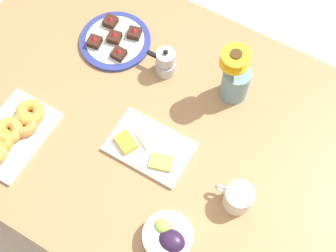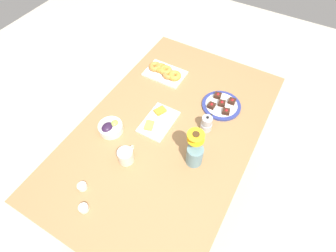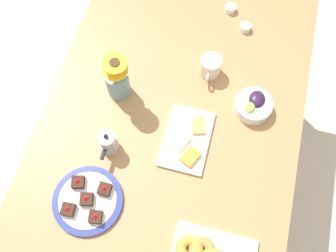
{
  "view_description": "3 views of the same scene",
  "coord_description": "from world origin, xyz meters",
  "px_view_note": "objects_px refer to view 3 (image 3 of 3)",
  "views": [
    {
      "loc": [
        -0.32,
        0.55,
        2.1
      ],
      "look_at": [
        0.0,
        0.0,
        0.78
      ],
      "focal_mm": 50.0,
      "sensor_mm": 36.0,
      "label": 1
    },
    {
      "loc": [
        -0.8,
        -0.46,
        2.03
      ],
      "look_at": [
        0.0,
        0.0,
        0.78
      ],
      "focal_mm": 28.0,
      "sensor_mm": 36.0,
      "label": 2
    },
    {
      "loc": [
        0.53,
        0.14,
        2.07
      ],
      "look_at": [
        0.0,
        0.0,
        0.78
      ],
      "focal_mm": 40.0,
      "sensor_mm": 36.0,
      "label": 3
    }
  ],
  "objects_px": {
    "coffee_mug": "(210,66)",
    "grape_bowl": "(254,105)",
    "flower_vase": "(118,81)",
    "jam_cup_honey": "(231,8)",
    "dining_table": "(168,138)",
    "moka_pot": "(108,143)",
    "jam_cup_berry": "(245,27)",
    "dessert_plate": "(88,200)",
    "cheese_platter": "(187,140)"
  },
  "relations": [
    {
      "from": "cheese_platter",
      "to": "jam_cup_berry",
      "type": "relative_size",
      "value": 5.42
    },
    {
      "from": "jam_cup_honey",
      "to": "jam_cup_berry",
      "type": "bearing_deg",
      "value": 43.96
    },
    {
      "from": "jam_cup_honey",
      "to": "flower_vase",
      "type": "distance_m",
      "value": 0.63
    },
    {
      "from": "jam_cup_honey",
      "to": "dining_table",
      "type": "bearing_deg",
      "value": -10.95
    },
    {
      "from": "grape_bowl",
      "to": "jam_cup_berry",
      "type": "height_order",
      "value": "grape_bowl"
    },
    {
      "from": "dessert_plate",
      "to": "jam_cup_berry",
      "type": "bearing_deg",
      "value": 155.07
    },
    {
      "from": "dining_table",
      "to": "grape_bowl",
      "type": "bearing_deg",
      "value": 120.34
    },
    {
      "from": "cheese_platter",
      "to": "moka_pot",
      "type": "bearing_deg",
      "value": -70.19
    },
    {
      "from": "jam_cup_honey",
      "to": "dessert_plate",
      "type": "xyz_separation_m",
      "value": [
        0.96,
        -0.33,
        -0.0
      ]
    },
    {
      "from": "dining_table",
      "to": "cheese_platter",
      "type": "height_order",
      "value": "cheese_platter"
    },
    {
      "from": "coffee_mug",
      "to": "dining_table",
      "type": "bearing_deg",
      "value": -18.59
    },
    {
      "from": "grape_bowl",
      "to": "cheese_platter",
      "type": "height_order",
      "value": "grape_bowl"
    },
    {
      "from": "grape_bowl",
      "to": "cheese_platter",
      "type": "relative_size",
      "value": 0.56
    },
    {
      "from": "moka_pot",
      "to": "dessert_plate",
      "type": "bearing_deg",
      "value": -3.24
    },
    {
      "from": "grape_bowl",
      "to": "jam_cup_berry",
      "type": "xyz_separation_m",
      "value": [
        -0.37,
        -0.09,
        -0.01
      ]
    },
    {
      "from": "cheese_platter",
      "to": "jam_cup_honey",
      "type": "distance_m",
      "value": 0.65
    },
    {
      "from": "dining_table",
      "to": "flower_vase",
      "type": "distance_m",
      "value": 0.31
    },
    {
      "from": "coffee_mug",
      "to": "flower_vase",
      "type": "relative_size",
      "value": 0.5
    },
    {
      "from": "dining_table",
      "to": "jam_cup_berry",
      "type": "distance_m",
      "value": 0.59
    },
    {
      "from": "jam_cup_honey",
      "to": "dessert_plate",
      "type": "relative_size",
      "value": 0.19
    },
    {
      "from": "coffee_mug",
      "to": "grape_bowl",
      "type": "bearing_deg",
      "value": 58.93
    },
    {
      "from": "jam_cup_berry",
      "to": "dessert_plate",
      "type": "distance_m",
      "value": 0.97
    },
    {
      "from": "dessert_plate",
      "to": "moka_pot",
      "type": "xyz_separation_m",
      "value": [
        -0.21,
        0.01,
        0.04
      ]
    },
    {
      "from": "jam_cup_honey",
      "to": "flower_vase",
      "type": "xyz_separation_m",
      "value": [
        0.51,
        -0.35,
        0.07
      ]
    },
    {
      "from": "coffee_mug",
      "to": "dessert_plate",
      "type": "distance_m",
      "value": 0.7
    },
    {
      "from": "coffee_mug",
      "to": "jam_cup_honey",
      "type": "bearing_deg",
      "value": 176.11
    },
    {
      "from": "grape_bowl",
      "to": "jam_cup_berry",
      "type": "relative_size",
      "value": 3.01
    },
    {
      "from": "coffee_mug",
      "to": "flower_vase",
      "type": "xyz_separation_m",
      "value": [
        0.18,
        -0.33,
        0.04
      ]
    },
    {
      "from": "jam_cup_berry",
      "to": "flower_vase",
      "type": "relative_size",
      "value": 0.2
    },
    {
      "from": "coffee_mug",
      "to": "flower_vase",
      "type": "bearing_deg",
      "value": -61.2
    },
    {
      "from": "coffee_mug",
      "to": "jam_cup_honey",
      "type": "relative_size",
      "value": 2.5
    },
    {
      "from": "jam_cup_honey",
      "to": "coffee_mug",
      "type": "bearing_deg",
      "value": -3.89
    },
    {
      "from": "coffee_mug",
      "to": "grape_bowl",
      "type": "height_order",
      "value": "coffee_mug"
    },
    {
      "from": "dessert_plate",
      "to": "jam_cup_honey",
      "type": "bearing_deg",
      "value": 161.23
    },
    {
      "from": "cheese_platter",
      "to": "jam_cup_berry",
      "type": "xyz_separation_m",
      "value": [
        -0.57,
        0.12,
        0.01
      ]
    },
    {
      "from": "cheese_platter",
      "to": "moka_pot",
      "type": "height_order",
      "value": "moka_pot"
    },
    {
      "from": "cheese_platter",
      "to": "jam_cup_honey",
      "type": "relative_size",
      "value": 5.42
    },
    {
      "from": "jam_cup_berry",
      "to": "moka_pot",
      "type": "xyz_separation_m",
      "value": [
        0.67,
        -0.4,
        0.03
      ]
    },
    {
      "from": "moka_pot",
      "to": "cheese_platter",
      "type": "bearing_deg",
      "value": 109.81
    },
    {
      "from": "dessert_plate",
      "to": "moka_pot",
      "type": "height_order",
      "value": "moka_pot"
    },
    {
      "from": "jam_cup_berry",
      "to": "flower_vase",
      "type": "bearing_deg",
      "value": -45.12
    },
    {
      "from": "jam_cup_berry",
      "to": "dessert_plate",
      "type": "bearing_deg",
      "value": -24.93
    },
    {
      "from": "jam_cup_berry",
      "to": "moka_pot",
      "type": "height_order",
      "value": "moka_pot"
    },
    {
      "from": "dining_table",
      "to": "moka_pot",
      "type": "height_order",
      "value": "moka_pot"
    },
    {
      "from": "coffee_mug",
      "to": "flower_vase",
      "type": "distance_m",
      "value": 0.38
    },
    {
      "from": "grape_bowl",
      "to": "cheese_platter",
      "type": "xyz_separation_m",
      "value": [
        0.2,
        -0.22,
        -0.02
      ]
    },
    {
      "from": "dining_table",
      "to": "grape_bowl",
      "type": "relative_size",
      "value": 11.08
    },
    {
      "from": "jam_cup_berry",
      "to": "coffee_mug",
      "type": "bearing_deg",
      "value": -22.61
    },
    {
      "from": "jam_cup_honey",
      "to": "dessert_plate",
      "type": "distance_m",
      "value": 1.02
    },
    {
      "from": "coffee_mug",
      "to": "jam_cup_honey",
      "type": "distance_m",
      "value": 0.34
    }
  ]
}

